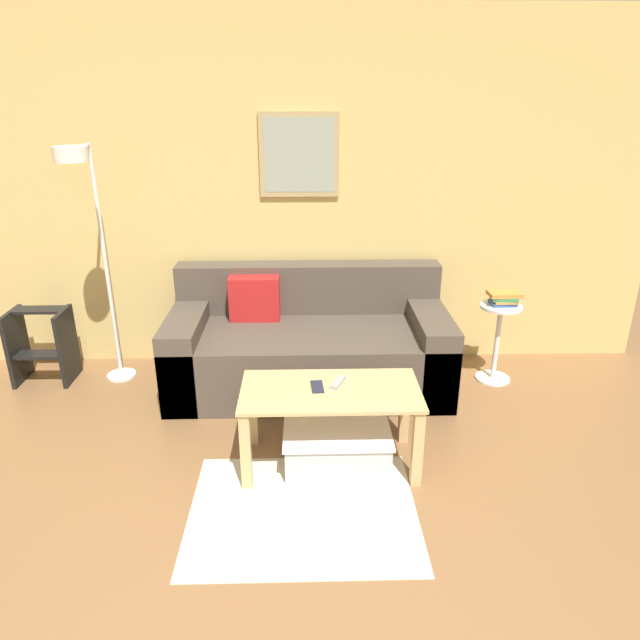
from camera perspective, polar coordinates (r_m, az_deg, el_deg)
name	(u,v)px	position (r m, az deg, el deg)	size (l,w,h in m)	color
wall_back	(281,197)	(4.28, -3.96, 12.18)	(5.60, 0.09, 2.55)	#D6B76B
area_rug	(303,511)	(3.06, -1.70, -18.53)	(1.15, 0.91, 0.01)	beige
couch	(308,346)	(4.10, -1.18, -2.64)	(1.94, 0.90, 0.82)	#4C4238
coffee_table	(330,405)	(3.19, 1.04, -8.48)	(0.99, 0.49, 0.47)	tan
storage_bin	(337,448)	(3.30, 1.72, -12.71)	(0.60, 0.37, 0.22)	#B2B2B7
floor_lamp	(88,218)	(4.00, -22.20, 9.42)	(0.21, 0.53, 1.69)	white
side_table	(498,336)	(4.32, 17.34, -1.56)	(0.30, 0.30, 0.59)	white
book_stack	(504,298)	(4.24, 17.90, 2.12)	(0.23, 0.16, 0.09)	#335199
remote_control	(338,382)	(3.19, 1.82, -6.24)	(0.04, 0.15, 0.02)	#99999E
cell_phone	(317,387)	(3.16, -0.28, -6.68)	(0.07, 0.14, 0.01)	#1E2338
step_stool	(42,344)	(4.61, -26.05, -2.17)	(0.39, 0.31, 0.54)	black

